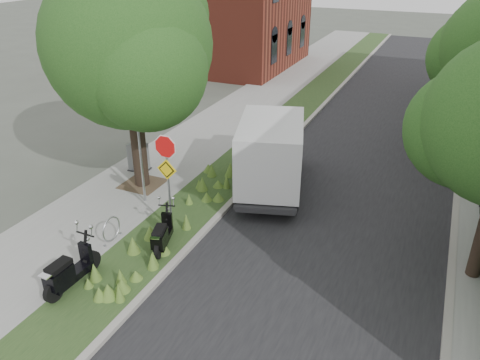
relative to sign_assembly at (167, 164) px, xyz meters
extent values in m
plane|color=#4C5147|center=(1.40, -0.58, -2.33)|extent=(120.00, 120.00, 0.00)
cube|color=gray|center=(-2.85, 9.42, -2.27)|extent=(3.50, 60.00, 0.12)
cube|color=#233F1B|center=(-0.10, 9.42, -2.27)|extent=(2.00, 60.00, 0.12)
cube|color=#9E9991|center=(0.90, 9.42, -2.26)|extent=(0.20, 60.00, 0.13)
cube|color=black|center=(4.40, 9.42, -2.32)|extent=(7.00, 60.00, 0.01)
cube|color=#9E9991|center=(7.90, 9.42, -2.26)|extent=(0.20, 60.00, 0.13)
cylinder|color=black|center=(-2.60, 2.22, 0.03)|extent=(0.52, 0.52, 4.48)
sphere|color=#1A4617|center=(-2.60, 2.22, 2.75)|extent=(5.40, 5.40, 5.40)
sphere|color=#1A4617|center=(-3.81, 3.03, 2.08)|extent=(4.05, 4.05, 4.05)
sphere|color=#1A4617|center=(-1.52, 1.54, 2.21)|extent=(3.78, 3.78, 3.78)
cube|color=#473828|center=(-2.60, 2.22, -2.20)|extent=(1.40, 1.40, 0.01)
cylinder|color=#A5A8AD|center=(-1.80, 1.22, -0.21)|extent=(0.08, 0.08, 4.00)
torus|color=#A5A8AD|center=(-1.30, -1.18, -1.83)|extent=(0.05, 0.77, 0.77)
cube|color=#A5A8AD|center=(-1.30, -1.54, -2.19)|extent=(0.06, 0.06, 0.04)
cube|color=#A5A8AD|center=(-1.30, -0.82, -2.19)|extent=(0.06, 0.06, 0.04)
cylinder|color=#A5A8AD|center=(0.00, 0.02, -0.71)|extent=(0.07, 0.07, 3.00)
cylinder|color=red|center=(0.00, -0.01, 0.54)|extent=(0.86, 0.03, 0.86)
cylinder|color=white|center=(0.00, 0.00, 0.54)|extent=(0.94, 0.02, 0.94)
cube|color=yellow|center=(0.00, -0.01, -0.16)|extent=(0.64, 0.03, 0.64)
cube|color=black|center=(8.60, 9.42, -2.06)|extent=(0.04, 24.00, 0.04)
cube|color=maroon|center=(-8.10, 21.42, 1.67)|extent=(9.00, 10.00, 8.00)
sphere|color=#1A4617|center=(7.50, 2.02, 1.51)|extent=(3.00, 3.00, 3.00)
sphere|color=#1A4617|center=(7.46, 10.05, 1.73)|extent=(3.15, 3.15, 3.15)
sphere|color=#1A4617|center=(7.54, 17.99, 1.35)|extent=(2.85, 2.85, 2.85)
cylinder|color=black|center=(0.07, -0.24, -1.96)|extent=(0.26, 0.51, 0.50)
cylinder|color=black|center=(0.42, -1.37, -1.96)|extent=(0.26, 0.51, 0.50)
cube|color=black|center=(0.26, -0.85, -1.94)|extent=(0.64, 1.14, 0.17)
cube|color=black|center=(0.36, -1.17, -1.71)|extent=(0.51, 0.69, 0.38)
cube|color=black|center=(0.35, -1.13, -1.46)|extent=(0.44, 0.63, 0.11)
cylinder|color=black|center=(-0.88, -2.55, -1.92)|extent=(0.14, 0.57, 0.56)
cylinder|color=black|center=(-0.92, -3.90, -1.92)|extent=(0.14, 0.57, 0.56)
cube|color=black|center=(-0.90, -3.28, -1.90)|extent=(0.40, 1.26, 0.20)
cube|color=black|center=(-0.91, -3.66, -1.64)|extent=(0.41, 0.71, 0.43)
cube|color=black|center=(-0.91, -3.60, -1.36)|extent=(0.34, 0.66, 0.13)
cube|color=#262628|center=(1.70, 4.00, -1.84)|extent=(3.27, 5.36, 0.17)
cube|color=#B7BABC|center=(1.14, 5.87, -1.04)|extent=(2.25, 1.83, 1.52)
cube|color=silver|center=(1.85, 3.50, -0.66)|extent=(3.04, 4.05, 2.09)
cube|color=#262628|center=(-3.41, 3.20, -2.19)|extent=(0.86, 0.63, 0.04)
cube|color=slate|center=(-3.41, 3.20, -1.67)|extent=(0.76, 0.53, 1.06)
camera|label=1|loc=(6.85, -10.18, 5.56)|focal=35.00mm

